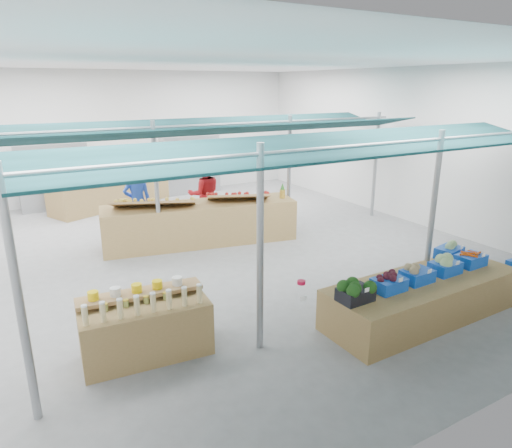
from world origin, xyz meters
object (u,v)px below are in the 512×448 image
object	(u,v)px
bottle_shelf	(145,327)
fruit_counter	(201,223)
vendor_right	(204,194)
vendor_left	(138,203)
veg_counter	(422,298)

from	to	relation	value
bottle_shelf	fruit_counter	world-z (taller)	bottle_shelf
fruit_counter	vendor_right	distance (m)	1.32
vendor_left	fruit_counter	bearing A→B (deg)	148.97
bottle_shelf	veg_counter	xyz separation A→B (m)	(4.28, -1.22, -0.09)
fruit_counter	vendor_right	size ratio (longest dim) A/B	2.50
fruit_counter	vendor_left	bearing A→B (deg)	148.97
bottle_shelf	vendor_right	world-z (taller)	vendor_right
bottle_shelf	fruit_counter	bearing A→B (deg)	62.71
bottle_shelf	vendor_right	bearing A→B (deg)	63.51
veg_counter	vendor_left	world-z (taller)	vendor_left
fruit_counter	vendor_right	world-z (taller)	vendor_right
bottle_shelf	vendor_left	distance (m)	5.41
bottle_shelf	veg_counter	distance (m)	4.45
vendor_left	vendor_right	size ratio (longest dim) A/B	1.00
vendor_left	vendor_right	distance (m)	1.80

